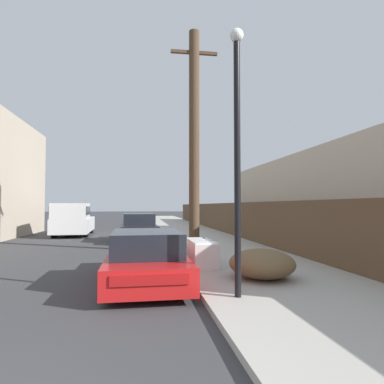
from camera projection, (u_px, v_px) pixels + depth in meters
name	position (u px, v px, depth m)	size (l,w,h in m)	color
sidewalk_curb	(184.00, 229.00, 25.68)	(4.20, 63.00, 0.12)	#ADA89E
discarded_fridge	(201.00, 252.00, 9.62)	(0.67, 1.81, 0.71)	white
parked_sports_car_red	(146.00, 258.00, 7.96)	(1.82, 4.58, 1.20)	red
car_parked_mid	(138.00, 228.00, 17.14)	(1.93, 4.16, 1.39)	black
pickup_truck	(73.00, 220.00, 20.25)	(2.26, 5.30, 1.92)	silver
utility_pole	(194.00, 137.00, 12.97)	(1.80, 0.39, 8.37)	#4C3826
street_lamp	(237.00, 140.00, 6.31)	(0.26, 0.26, 4.97)	black
brush_pile	(262.00, 264.00, 7.81)	(1.49, 1.64, 0.66)	brown
wooden_fence	(223.00, 217.00, 21.80)	(0.08, 42.11, 1.83)	brown
building_right_house	(365.00, 198.00, 15.55)	(6.00, 21.99, 4.23)	beige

